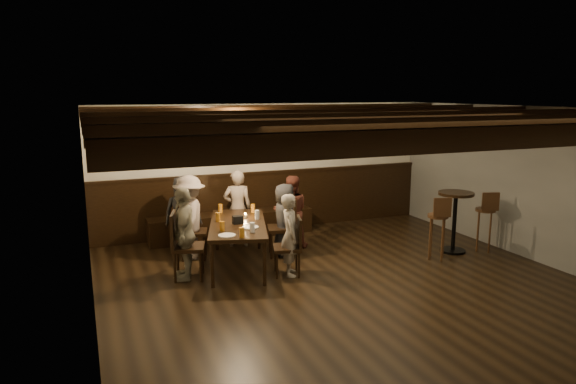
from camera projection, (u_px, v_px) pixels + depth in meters
name	position (u px, v px, depth m)	size (l,w,h in m)	color
room	(278.00, 186.00, 8.49)	(7.00, 7.00, 7.00)	black
dining_table	(238.00, 226.00, 7.72)	(1.29, 1.97, 0.68)	black
chair_left_near	(193.00, 241.00, 8.15)	(0.51, 0.51, 0.90)	black
chair_left_far	(187.00, 258.00, 7.27)	(0.55, 0.55, 0.96)	black
chair_right_near	(283.00, 238.00, 8.29)	(0.54, 0.54, 0.95)	black
chair_right_far	(288.00, 257.00, 7.42)	(0.48, 0.48, 0.85)	black
person_bench_left	(183.00, 213.00, 8.51)	(0.62, 0.40, 1.26)	#242427
person_bench_centre	(238.00, 208.00, 8.73)	(0.48, 0.32, 1.32)	gray
person_bench_right	(291.00, 212.00, 8.68)	(0.60, 0.47, 1.24)	brown
person_left_near	(190.00, 217.00, 8.07)	(0.87, 0.50, 1.34)	gray
person_left_far	(184.00, 233.00, 7.20)	(0.78, 0.32, 1.32)	gray
person_right_near	(285.00, 220.00, 8.24)	(0.58, 0.38, 1.18)	#2A2A2C
person_right_far	(290.00, 235.00, 7.36)	(0.44, 0.29, 1.20)	gray
pint_a	(220.00, 208.00, 8.35)	(0.07, 0.07, 0.14)	#BF7219
pint_b	(253.00, 208.00, 8.35)	(0.07, 0.07, 0.14)	#BF7219
pint_c	(218.00, 217.00, 7.76)	(0.07, 0.07, 0.14)	#BF7219
pint_d	(257.00, 215.00, 7.92)	(0.07, 0.07, 0.14)	silver
pint_e	(222.00, 226.00, 7.23)	(0.07, 0.07, 0.14)	#BF7219
pint_f	(252.00, 227.00, 7.17)	(0.07, 0.07, 0.14)	silver
pint_g	(242.00, 232.00, 6.92)	(0.07, 0.07, 0.14)	#BF7219
plate_near	(227.00, 235.00, 7.01)	(0.24, 0.24, 0.01)	white
plate_far	(250.00, 227.00, 7.43)	(0.24, 0.24, 0.01)	white
condiment_caddy	(238.00, 220.00, 7.65)	(0.15, 0.10, 0.12)	black
candle	(245.00, 216.00, 8.01)	(0.05, 0.05, 0.05)	beige
high_top_table	(455.00, 213.00, 8.41)	(0.57, 0.57, 1.01)	black
bar_stool_left	(437.00, 236.00, 8.09)	(0.34, 0.36, 1.02)	#391E12
bar_stool_right	(484.00, 229.00, 8.50)	(0.35, 0.36, 1.02)	#391E12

